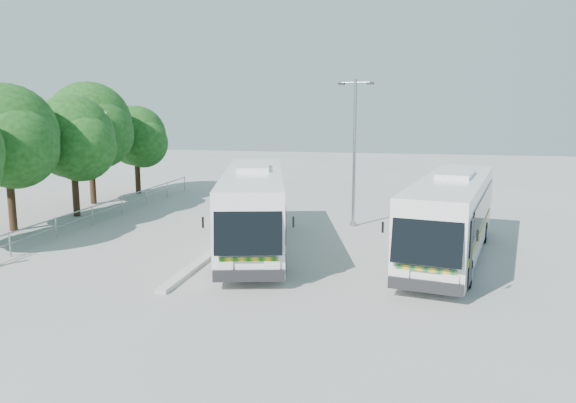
% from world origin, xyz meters
% --- Properties ---
extents(ground, '(100.00, 100.00, 0.00)m').
position_xyz_m(ground, '(0.00, 0.00, 0.00)').
color(ground, '#9C9C97').
rests_on(ground, ground).
extents(kerb_divider, '(0.40, 16.00, 0.15)m').
position_xyz_m(kerb_divider, '(-2.30, 2.00, 0.07)').
color(kerb_divider, '#B2B2AD').
rests_on(kerb_divider, ground).
extents(railing, '(0.06, 22.00, 1.00)m').
position_xyz_m(railing, '(-10.00, 4.00, 0.74)').
color(railing, gray).
rests_on(railing, ground).
extents(tree_far_b, '(5.33, 5.03, 6.96)m').
position_xyz_m(tree_far_b, '(-13.02, 1.20, 4.57)').
color(tree_far_b, '#382314').
rests_on(tree_far_b, ground).
extents(tree_far_c, '(4.97, 4.69, 6.49)m').
position_xyz_m(tree_far_c, '(-12.12, 5.10, 4.26)').
color(tree_far_c, '#382314').
rests_on(tree_far_c, ground).
extents(tree_far_d, '(5.62, 5.30, 7.33)m').
position_xyz_m(tree_far_d, '(-13.31, 8.80, 4.82)').
color(tree_far_d, '#382314').
rests_on(tree_far_d, ground).
extents(tree_far_e, '(4.54, 4.28, 5.92)m').
position_xyz_m(tree_far_e, '(-12.63, 13.30, 3.89)').
color(tree_far_e, '#382314').
rests_on(tree_far_e, ground).
extents(coach_main, '(4.98, 11.78, 3.21)m').
position_xyz_m(coach_main, '(-0.99, 0.42, 1.76)').
color(coach_main, white).
rests_on(coach_main, ground).
extents(coach_adjacent, '(4.42, 11.47, 3.12)m').
position_xyz_m(coach_adjacent, '(6.95, 0.43, 1.71)').
color(coach_adjacent, silver).
rests_on(coach_adjacent, ground).
extents(lamppost, '(1.74, 0.57, 7.17)m').
position_xyz_m(lamppost, '(2.71, 5.57, 3.96)').
color(lamppost, '#93969B').
rests_on(lamppost, ground).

